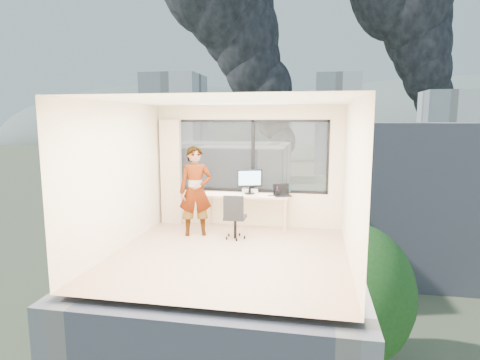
% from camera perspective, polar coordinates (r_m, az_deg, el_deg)
% --- Properties ---
extents(floor, '(4.00, 4.00, 0.01)m').
position_cam_1_polar(floor, '(6.96, -1.53, -10.64)').
color(floor, tan).
rests_on(floor, ground).
extents(ceiling, '(4.00, 4.00, 0.01)m').
position_cam_1_polar(ceiling, '(6.57, -1.63, 11.28)').
color(ceiling, white).
rests_on(ceiling, ground).
extents(wall_front, '(4.00, 0.01, 2.60)m').
position_cam_1_polar(wall_front, '(4.74, -6.67, -3.56)').
color(wall_front, beige).
rests_on(wall_front, ground).
extents(wall_left, '(0.01, 4.00, 2.60)m').
position_cam_1_polar(wall_left, '(7.32, -17.06, 0.44)').
color(wall_left, beige).
rests_on(wall_left, ground).
extents(wall_right, '(0.01, 4.00, 2.60)m').
position_cam_1_polar(wall_right, '(6.53, 15.86, -0.48)').
color(wall_right, beige).
rests_on(wall_right, ground).
extents(window_wall, '(3.30, 0.16, 1.55)m').
position_cam_1_polar(window_wall, '(8.56, 1.56, 3.46)').
color(window_wall, black).
rests_on(window_wall, ground).
extents(curtain, '(0.45, 0.14, 2.30)m').
position_cam_1_polar(curtain, '(8.94, -9.86, 1.14)').
color(curtain, beige).
rests_on(curtain, floor).
extents(desk, '(1.80, 0.60, 0.75)m').
position_cam_1_polar(desk, '(8.42, 0.82, -4.56)').
color(desk, tan).
rests_on(desk, floor).
extents(chair, '(0.47, 0.47, 0.90)m').
position_cam_1_polar(chair, '(7.73, -0.70, -5.18)').
color(chair, black).
rests_on(chair, floor).
extents(person, '(0.75, 0.61, 1.78)m').
position_cam_1_polar(person, '(7.95, -6.40, -1.60)').
color(person, '#2D2D33').
rests_on(person, floor).
extents(monitor, '(0.53, 0.26, 0.52)m').
position_cam_1_polar(monitor, '(8.35, 1.39, -0.21)').
color(monitor, black).
rests_on(monitor, desk).
extents(game_console, '(0.36, 0.31, 0.08)m').
position_cam_1_polar(game_console, '(8.57, 1.49, -1.48)').
color(game_console, white).
rests_on(game_console, desk).
extents(laptop, '(0.45, 0.46, 0.22)m').
position_cam_1_polar(laptop, '(8.16, 6.15, -1.55)').
color(laptop, black).
rests_on(laptop, desk).
extents(cellphone, '(0.12, 0.08, 0.01)m').
position_cam_1_polar(cellphone, '(8.20, 4.37, -2.21)').
color(cellphone, black).
rests_on(cellphone, desk).
extents(pen_cup, '(0.10, 0.10, 0.11)m').
position_cam_1_polar(pen_cup, '(8.19, 5.37, -1.90)').
color(pen_cup, black).
rests_on(pen_cup, desk).
extents(handbag, '(0.28, 0.20, 0.20)m').
position_cam_1_polar(handbag, '(8.41, 6.42, -1.34)').
color(handbag, '#0D5040').
rests_on(handbag, desk).
extents(exterior_ground, '(400.00, 400.00, 0.04)m').
position_cam_1_polar(exterior_ground, '(127.47, 9.84, 1.16)').
color(exterior_ground, '#515B3D').
rests_on(exterior_ground, ground).
extents(near_bldg_a, '(16.00, 12.00, 14.00)m').
position_cam_1_polar(near_bldg_a, '(39.00, -5.23, -5.20)').
color(near_bldg_a, beige).
rests_on(near_bldg_a, exterior_ground).
extents(near_bldg_b, '(14.00, 13.00, 16.00)m').
position_cam_1_polar(near_bldg_b, '(46.42, 23.60, -2.40)').
color(near_bldg_b, beige).
rests_on(near_bldg_b, exterior_ground).
extents(far_tower_a, '(14.00, 14.00, 28.00)m').
position_cam_1_polar(far_tower_a, '(107.77, -9.26, 7.30)').
color(far_tower_a, silver).
rests_on(far_tower_a, exterior_ground).
extents(far_tower_b, '(13.00, 13.00, 30.00)m').
position_cam_1_polar(far_tower_b, '(126.60, 13.67, 7.80)').
color(far_tower_b, silver).
rests_on(far_tower_b, exterior_ground).
extents(far_tower_c, '(15.00, 15.00, 26.00)m').
position_cam_1_polar(far_tower_c, '(152.82, 27.31, 6.44)').
color(far_tower_c, silver).
rests_on(far_tower_c, exterior_ground).
extents(far_tower_d, '(16.00, 14.00, 22.00)m').
position_cam_1_polar(far_tower_d, '(168.12, -10.95, 6.67)').
color(far_tower_d, silver).
rests_on(far_tower_d, exterior_ground).
extents(hill_a, '(288.00, 216.00, 90.00)m').
position_cam_1_polar(hill_a, '(348.64, -9.89, 5.82)').
color(hill_a, slate).
rests_on(hill_a, exterior_ground).
extents(hill_b, '(300.00, 220.00, 96.00)m').
position_cam_1_polar(hill_b, '(341.38, 27.43, 4.93)').
color(hill_b, slate).
rests_on(hill_b, exterior_ground).
extents(tree_a, '(7.00, 7.00, 8.00)m').
position_cam_1_polar(tree_a, '(35.51, -20.02, -12.17)').
color(tree_a, '#21531B').
rests_on(tree_a, exterior_ground).
extents(tree_b, '(7.60, 7.60, 9.00)m').
position_cam_1_polar(tree_b, '(27.25, 15.72, -17.37)').
color(tree_b, '#21531B').
rests_on(tree_b, exterior_ground).
extents(smoke_plume_a, '(40.00, 24.00, 90.00)m').
position_cam_1_polar(smoke_plume_a, '(161.07, 6.69, 21.74)').
color(smoke_plume_a, black).
rests_on(smoke_plume_a, exterior_ground).
extents(smoke_plume_b, '(30.00, 18.00, 70.00)m').
position_cam_1_polar(smoke_plume_b, '(186.04, 28.27, 15.26)').
color(smoke_plume_b, black).
rests_on(smoke_plume_b, exterior_ground).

